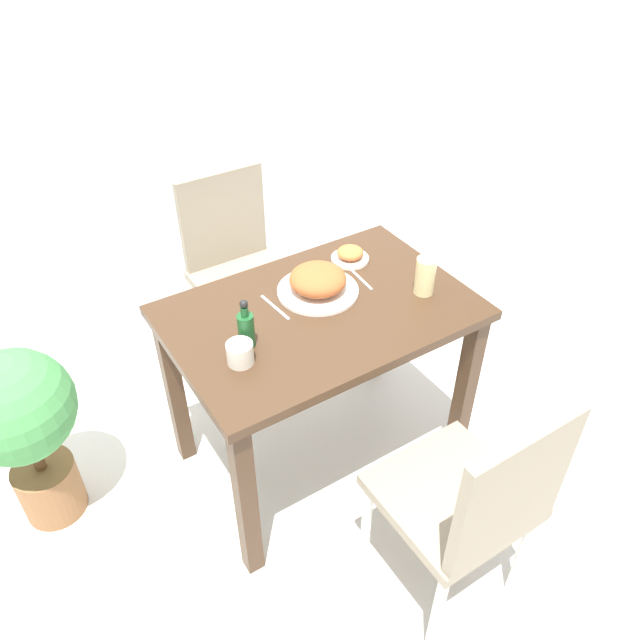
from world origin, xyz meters
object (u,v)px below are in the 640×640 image
chair_near (473,501)px  potted_plant_left (21,421)px  sauce_bottle (246,328)px  chair_far (237,262)px  juice_glass (425,276)px  food_plate (318,282)px  drink_cup (240,353)px  side_plate (350,255)px

chair_near → potted_plant_left: bearing=-45.8°
sauce_bottle → potted_plant_left: size_ratio=0.24×
chair_near → chair_far: same height
chair_near → sauce_bottle: 0.85m
juice_glass → sauce_bottle: bearing=173.2°
food_plate → drink_cup: 0.44m
chair_far → drink_cup: (-0.39, -0.85, 0.27)m
sauce_bottle → potted_plant_left: sauce_bottle is taller
drink_cup → juice_glass: bearing=-1.3°
juice_glass → potted_plant_left: size_ratio=0.18×
chair_far → side_plate: chair_far is taller
chair_far → sauce_bottle: size_ratio=5.14×
side_plate → sauce_bottle: size_ratio=0.81×
side_plate → potted_plant_left: 1.30m
drink_cup → sauce_bottle: size_ratio=0.47×
chair_near → food_plate: 0.89m
chair_far → sauce_bottle: sauce_bottle is taller
food_plate → juice_glass: bearing=-32.5°
side_plate → juice_glass: bearing=-72.0°
drink_cup → sauce_bottle: (0.05, 0.06, 0.03)m
food_plate → potted_plant_left: 1.12m
potted_plant_left → chair_far: bearing=22.7°
side_plate → sauce_bottle: sauce_bottle is taller
drink_cup → potted_plant_left: drink_cup is taller
chair_far → potted_plant_left: chair_far is taller
drink_cup → juice_glass: (0.72, -0.02, 0.03)m
chair_near → sauce_bottle: bearing=-64.2°
potted_plant_left → juice_glass: bearing=-17.7°
chair_far → juice_glass: bearing=-69.5°
food_plate → side_plate: 0.24m
chair_far → drink_cup: 0.98m
food_plate → side_plate: bearing=27.1°
chair_near → chair_far: 1.51m
food_plate → drink_cup: bearing=-155.1°
chair_near → side_plate: size_ratio=6.34×
chair_far → food_plate: (0.01, -0.67, 0.28)m
chair_near → sauce_bottle: sauce_bottle is taller
chair_near → juice_glass: size_ratio=6.59×
food_plate → potted_plant_left: size_ratio=0.39×
side_plate → potted_plant_left: (-1.26, 0.12, -0.30)m
chair_far → juice_glass: chair_far is taller
chair_near → potted_plant_left: 1.50m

